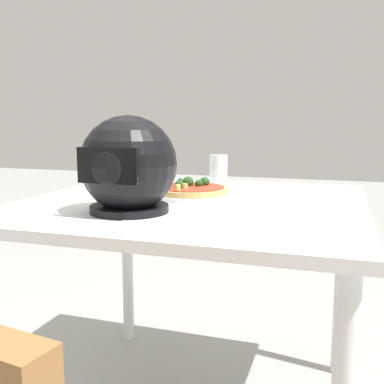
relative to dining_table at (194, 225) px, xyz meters
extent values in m
cube|color=white|center=(0.00, 0.00, 0.07)|extent=(1.07, 1.05, 0.03)
cylinder|color=white|center=(-0.47, -0.46, -0.32)|extent=(0.05, 0.05, 0.74)
cylinder|color=white|center=(0.47, -0.46, -0.32)|extent=(0.05, 0.05, 0.74)
cylinder|color=white|center=(0.03, -0.07, 0.09)|extent=(0.30, 0.30, 0.01)
cylinder|color=tan|center=(0.03, -0.07, 0.11)|extent=(0.26, 0.26, 0.02)
cylinder|color=red|center=(0.03, -0.07, 0.12)|extent=(0.23, 0.23, 0.00)
sphere|color=#234C1E|center=(0.00, -0.13, 0.13)|extent=(0.03, 0.03, 0.03)
sphere|color=#234C1E|center=(0.09, -0.13, 0.13)|extent=(0.02, 0.02, 0.02)
sphere|color=#234C1E|center=(0.06, -0.03, 0.13)|extent=(0.03, 0.03, 0.03)
sphere|color=#234C1E|center=(0.01, -0.09, 0.13)|extent=(0.03, 0.03, 0.03)
sphere|color=#234C1E|center=(0.05, -0.09, 0.13)|extent=(0.04, 0.04, 0.04)
cylinder|color=#E0D172|center=(0.07, -0.07, 0.13)|extent=(0.03, 0.03, 0.01)
cylinder|color=#E0D172|center=(0.04, -0.10, 0.13)|extent=(0.03, 0.03, 0.02)
cylinder|color=#E0D172|center=(0.03, -0.01, 0.13)|extent=(0.02, 0.02, 0.02)
cylinder|color=#E0D172|center=(0.04, 0.03, 0.13)|extent=(0.03, 0.03, 0.02)
sphere|color=black|center=(0.11, 0.25, 0.22)|extent=(0.27, 0.27, 0.27)
cylinder|color=black|center=(0.11, 0.25, 0.10)|extent=(0.22, 0.22, 0.02)
cube|color=black|center=(0.11, 0.36, 0.23)|extent=(0.17, 0.02, 0.09)
cylinder|color=silver|center=(0.00, -0.31, 0.15)|extent=(0.07, 0.07, 0.13)
camera|label=1|loc=(-0.44, 1.38, 0.33)|focal=42.28mm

